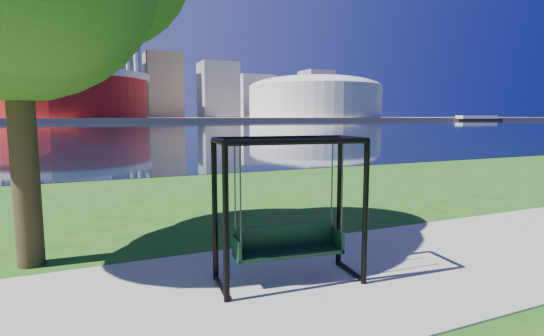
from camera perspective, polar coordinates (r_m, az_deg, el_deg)
ground at (r=7.08m, az=1.50°, el=-14.00°), size 900.00×900.00×0.00m
path at (r=6.65m, az=3.43°, el=-15.27°), size 120.00×4.00×0.03m
river at (r=108.03m, az=-22.66°, el=5.05°), size 900.00×180.00×0.02m
far_bank at (r=311.98m, az=-23.70°, el=6.05°), size 900.00×228.00×2.00m
stadium at (r=241.35m, az=-26.10°, el=9.00°), size 83.00×83.00×32.00m
arena at (r=277.93m, az=5.76°, el=9.63°), size 84.00×84.00×26.56m
skyline at (r=327.06m, az=-24.79°, el=12.14°), size 392.00×66.00×96.50m
swing at (r=6.42m, az=2.22°, el=-6.14°), size 2.27×1.19×2.23m
barge at (r=299.36m, az=25.80°, el=6.03°), size 33.64×13.55×3.27m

